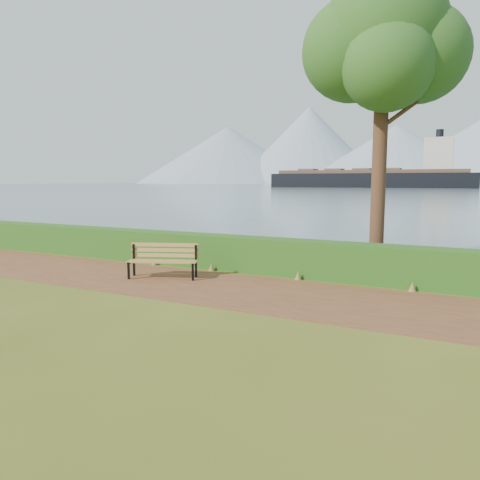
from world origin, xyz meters
The scene contains 8 objects.
ground centered at (0.00, 0.00, 0.00)m, with size 140.00×140.00×0.00m, color #435518.
path centered at (0.00, 0.30, 0.01)m, with size 40.00×3.40×0.01m, color #50301B.
hedge centered at (0.00, 2.60, 0.50)m, with size 32.00×0.85×1.00m, color #224E16.
water centered at (0.00, 260.00, 0.01)m, with size 700.00×510.00×0.00m, color #43566C.
mountains centered at (-9.17, 406.05, 27.70)m, with size 585.00×190.00×70.00m.
bench centered at (-1.79, 0.64, 0.54)m, with size 1.94×1.20×0.94m.
tree centered at (3.21, 4.07, 6.43)m, with size 4.45×3.66×8.65m.
cargo_ship centered at (-29.87, 169.68, 3.35)m, with size 74.54×14.77×22.50m.
Camera 1 is at (5.88, -9.58, 2.65)m, focal length 35.00 mm.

